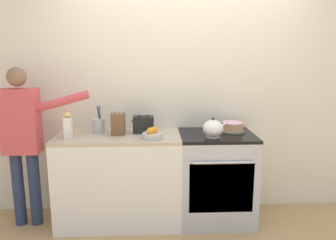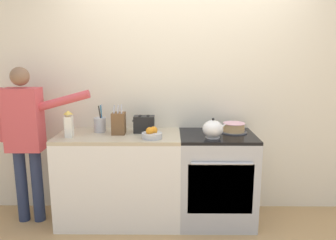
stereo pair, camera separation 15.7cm
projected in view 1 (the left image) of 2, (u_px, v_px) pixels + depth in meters
The scene contains 12 objects.
ground_plane at pixel (189, 234), 3.11m from camera, with size 16.00×16.00×0.00m, color tan.
wall_back at pixel (184, 91), 3.45m from camera, with size 8.00×0.04×2.60m.
counter_cabinet at pixel (120, 179), 3.28m from camera, with size 1.21×0.60×0.91m.
stove_range at pixel (216, 177), 3.32m from camera, with size 0.74×0.63×0.91m.
layer_cake at pixel (233, 127), 3.31m from camera, with size 0.26×0.26×0.10m.
tea_kettle at pixel (213, 129), 3.09m from camera, with size 0.24×0.19×0.19m.
knife_block at pixel (118, 124), 3.19m from camera, with size 0.13×0.14×0.30m.
utensil_crock at pixel (99, 125), 3.26m from camera, with size 0.12×0.12×0.29m.
fruit_bowl at pixel (152, 134), 3.05m from camera, with size 0.19×0.19×0.11m.
toaster at pixel (143, 124), 3.27m from camera, with size 0.22×0.13×0.17m.
milk_carton at pixel (68, 126), 3.03m from camera, with size 0.07×0.07×0.26m.
person_baker at pixel (23, 134), 3.12m from camera, with size 0.91×0.20×1.56m.
Camera 1 is at (-0.32, -2.82, 1.69)m, focal length 35.00 mm.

